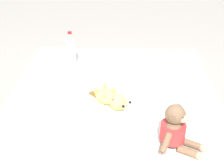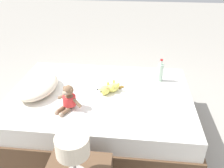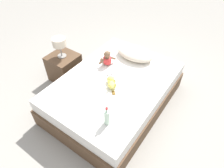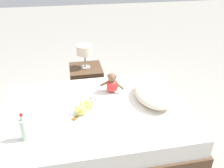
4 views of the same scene
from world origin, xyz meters
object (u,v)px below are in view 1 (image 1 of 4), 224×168
(glass_bottle, at_px, (71,52))
(bed, at_px, (113,146))
(plush_monkey, at_px, (175,130))
(plush_yellow_creature, at_px, (111,98))

(glass_bottle, bearing_deg, bed, 117.95)
(plush_monkey, height_order, glass_bottle, glass_bottle)
(plush_monkey, distance_m, glass_bottle, 1.08)
(plush_yellow_creature, xyz_separation_m, glass_bottle, (0.32, -0.53, 0.06))
(plush_yellow_creature, distance_m, glass_bottle, 0.62)
(bed, bearing_deg, plush_yellow_creature, -79.63)
(bed, distance_m, plush_monkey, 0.51)
(plush_monkey, xyz_separation_m, plush_yellow_creature, (0.32, -0.34, -0.05))
(bed, height_order, plush_monkey, plush_monkey)
(plush_yellow_creature, bearing_deg, bed, 100.37)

